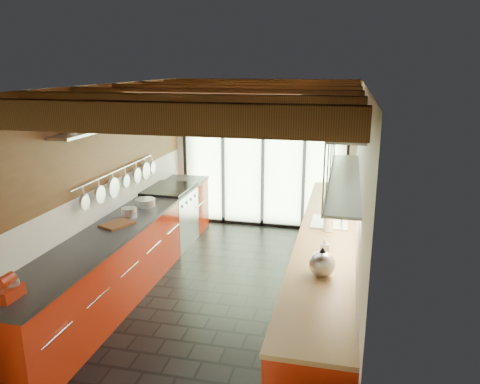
{
  "coord_description": "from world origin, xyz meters",
  "views": [
    {
      "loc": [
        1.44,
        -5.25,
        2.83
      ],
      "look_at": [
        0.12,
        0.4,
        1.25
      ],
      "focal_mm": 35.0,
      "sensor_mm": 36.0,
      "label": 1
    }
  ],
  "objects_px": {
    "stand_mixer": "(9,289)",
    "soap_bottle": "(325,247)",
    "paper_towel": "(329,221)",
    "bowl": "(332,201)",
    "kettle": "(322,262)"
  },
  "relations": [
    {
      "from": "soap_bottle",
      "to": "stand_mixer",
      "type": "bearing_deg",
      "value": -149.0
    },
    {
      "from": "kettle",
      "to": "soap_bottle",
      "type": "xyz_separation_m",
      "value": [
        0.0,
        0.47,
        -0.03
      ]
    },
    {
      "from": "stand_mixer",
      "to": "paper_towel",
      "type": "relative_size",
      "value": 0.8
    },
    {
      "from": "stand_mixer",
      "to": "bowl",
      "type": "bearing_deg",
      "value": 54.2
    },
    {
      "from": "kettle",
      "to": "stand_mixer",
      "type": "bearing_deg",
      "value": -157.36
    },
    {
      "from": "paper_towel",
      "to": "bowl",
      "type": "bearing_deg",
      "value": 90.0
    },
    {
      "from": "kettle",
      "to": "soap_bottle",
      "type": "distance_m",
      "value": 0.47
    },
    {
      "from": "bowl",
      "to": "stand_mixer",
      "type": "bearing_deg",
      "value": -125.8
    },
    {
      "from": "stand_mixer",
      "to": "soap_bottle",
      "type": "bearing_deg",
      "value": 31.0
    },
    {
      "from": "stand_mixer",
      "to": "bowl",
      "type": "height_order",
      "value": "stand_mixer"
    },
    {
      "from": "kettle",
      "to": "bowl",
      "type": "relative_size",
      "value": 1.44
    },
    {
      "from": "stand_mixer",
      "to": "paper_towel",
      "type": "xyz_separation_m",
      "value": [
        2.54,
        2.3,
        0.04
      ]
    },
    {
      "from": "kettle",
      "to": "bowl",
      "type": "bearing_deg",
      "value": 90.0
    },
    {
      "from": "kettle",
      "to": "bowl",
      "type": "distance_m",
      "value": 2.46
    },
    {
      "from": "paper_towel",
      "to": "bowl",
      "type": "distance_m",
      "value": 1.23
    }
  ]
}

